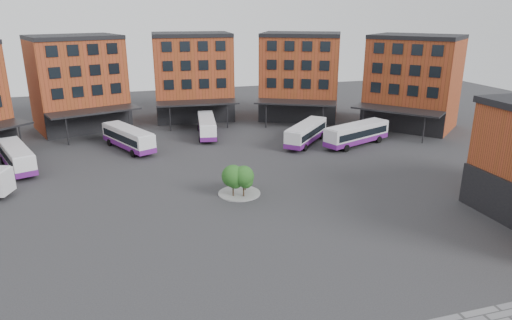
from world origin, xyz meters
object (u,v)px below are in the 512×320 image
object	(u,v)px
tree_island	(240,178)
bus_c	(128,138)
bus_b	(17,157)
bus_f	(357,134)
bus_d	(207,126)
bus_e	(306,133)

from	to	relation	value
tree_island	bus_c	distance (m)	22.76
bus_b	bus_f	size ratio (longest dim) A/B	0.94
bus_c	bus_d	size ratio (longest dim) A/B	1.03
bus_d	bus_f	size ratio (longest dim) A/B	0.94
bus_d	bus_f	bearing A→B (deg)	-21.66
tree_island	bus_f	distance (m)	24.34
bus_e	bus_f	world-z (taller)	bus_f
bus_d	bus_e	distance (m)	15.20
bus_b	bus_f	world-z (taller)	bus_f
bus_c	bus_f	size ratio (longest dim) A/B	0.97
bus_d	bus_e	xyz separation A→B (m)	(12.78, -8.23, 0.04)
bus_c	bus_d	distance (m)	12.23
bus_b	bus_e	distance (m)	37.35
bus_f	bus_e	bearing A→B (deg)	-134.34
bus_e	tree_island	bearing A→B (deg)	-87.85
bus_c	bus_d	world-z (taller)	bus_c
bus_c	tree_island	bearing A→B (deg)	-87.88
tree_island	bus_c	world-z (taller)	tree_island
bus_b	bus_f	xyz separation A→B (m)	(43.89, -2.31, 0.10)
bus_c	bus_f	bearing A→B (deg)	-38.01
bus_c	bus_b	bearing A→B (deg)	174.70
bus_d	bus_f	world-z (taller)	bus_f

